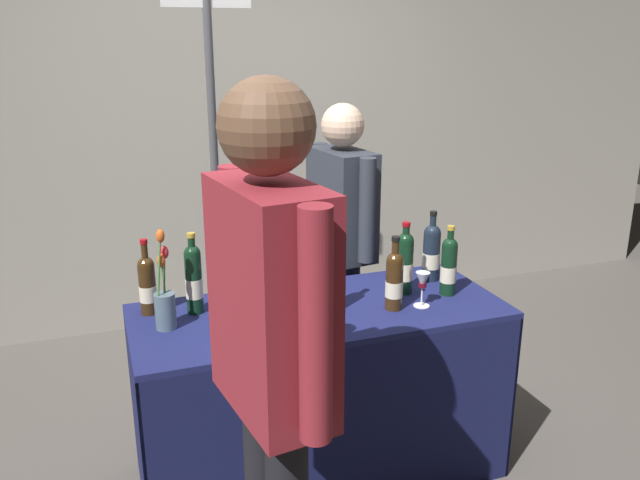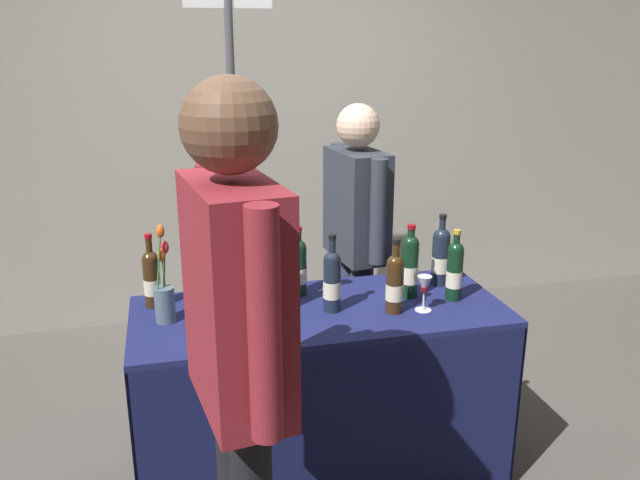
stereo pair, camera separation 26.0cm
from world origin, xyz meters
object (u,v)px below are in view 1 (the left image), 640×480
object	(u,v)px
flower_vase	(165,302)
wine_glass_near_taster	(325,268)
taster_foreground_right	(272,342)
featured_wine_bottle	(431,251)
wine_glass_mid	(423,282)
tasting_table	(320,364)
booth_signpost	(214,153)
display_bottle_0	(147,284)
vendor_presenter	(342,228)
wine_glass_near_vendor	(242,286)

from	to	relation	value
flower_vase	wine_glass_near_taster	bearing A→B (deg)	14.43
wine_glass_near_taster	taster_foreground_right	bearing A→B (deg)	-117.19
featured_wine_bottle	wine_glass_mid	world-z (taller)	featured_wine_bottle
wine_glass_mid	taster_foreground_right	distance (m)	1.10
wine_glass_mid	flower_vase	xyz separation A→B (m)	(-1.04, 0.14, 0.00)
tasting_table	booth_signpost	xyz separation A→B (m)	(-0.22, 1.04, 0.75)
flower_vase	taster_foreground_right	distance (m)	0.88
wine_glass_near_taster	wine_glass_mid	bearing A→B (deg)	-46.53
display_bottle_0	wine_glass_mid	xyz separation A→B (m)	(1.08, -0.31, -0.02)
taster_foreground_right	booth_signpost	size ratio (longest dim) A/B	0.82
featured_wine_bottle	vendor_presenter	world-z (taller)	vendor_presenter
tasting_table	vendor_presenter	world-z (taller)	vendor_presenter
wine_glass_near_taster	booth_signpost	xyz separation A→B (m)	(-0.32, 0.83, 0.40)
wine_glass_mid	vendor_presenter	world-z (taller)	vendor_presenter
display_bottle_0	flower_vase	world-z (taller)	flower_vase
wine_glass_near_vendor	vendor_presenter	xyz separation A→B (m)	(0.65, 0.55, 0.03)
display_bottle_0	booth_signpost	distance (m)	1.03
taster_foreground_right	flower_vase	bearing A→B (deg)	5.03
flower_vase	wine_glass_near_vendor	bearing A→B (deg)	11.12
booth_signpost	display_bottle_0	bearing A→B (deg)	-117.90
wine_glass_near_vendor	wine_glass_near_taster	size ratio (longest dim) A/B	1.11
wine_glass_mid	display_bottle_0	bearing A→B (deg)	164.05
wine_glass_mid	wine_glass_near_vendor	bearing A→B (deg)	163.91
wine_glass_mid	flower_vase	bearing A→B (deg)	172.06
flower_vase	tasting_table	bearing A→B (deg)	-2.48
vendor_presenter	tasting_table	bearing A→B (deg)	-36.25
wine_glass_near_vendor	booth_signpost	distance (m)	1.03
display_bottle_0	wine_glass_near_taster	world-z (taller)	display_bottle_0
tasting_table	wine_glass_near_vendor	world-z (taller)	wine_glass_near_vendor
tasting_table	wine_glass_near_taster	world-z (taller)	wine_glass_near_taster
wine_glass_mid	taster_foreground_right	world-z (taller)	taster_foreground_right
display_bottle_0	taster_foreground_right	xyz separation A→B (m)	(0.25, -1.00, 0.17)
tasting_table	booth_signpost	size ratio (longest dim) A/B	0.71
wine_glass_near_vendor	vendor_presenter	size ratio (longest dim) A/B	0.10
flower_vase	booth_signpost	distance (m)	1.16
wine_glass_near_taster	booth_signpost	world-z (taller)	booth_signpost
flower_vase	booth_signpost	size ratio (longest dim) A/B	0.18
wine_glass_near_vendor	taster_foreground_right	world-z (taller)	taster_foreground_right
booth_signpost	flower_vase	bearing A→B (deg)	-111.57
featured_wine_bottle	vendor_presenter	size ratio (longest dim) A/B	0.21
featured_wine_bottle	display_bottle_0	world-z (taller)	featured_wine_bottle
featured_wine_bottle	wine_glass_mid	distance (m)	0.33
tasting_table	display_bottle_0	bearing A→B (deg)	164.05
booth_signpost	featured_wine_bottle	bearing A→B (deg)	-47.46
tasting_table	taster_foreground_right	bearing A→B (deg)	-117.81
wine_glass_near_taster	vendor_presenter	bearing A→B (deg)	59.75
booth_signpost	taster_foreground_right	bearing A→B (deg)	-96.28
wine_glass_mid	flower_vase	world-z (taller)	flower_vase
vendor_presenter	booth_signpost	world-z (taller)	booth_signpost
wine_glass_mid	wine_glass_near_taster	distance (m)	0.46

